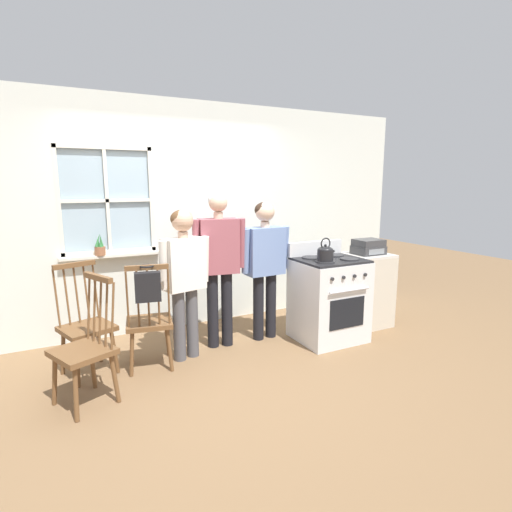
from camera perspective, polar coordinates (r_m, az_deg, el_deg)
The scene contains 14 objects.
ground_plane at distance 3.94m, azimuth -4.65°, elevation -15.97°, with size 16.00×16.00×0.00m, color brown.
wall_back at distance 4.89m, azimuth -10.72°, elevation 5.41°, with size 6.40×0.16×2.70m.
chair_by_window at distance 3.96m, azimuth -15.00°, elevation -9.09°, with size 0.49×0.47×1.03m.
chair_near_wall at distance 4.02m, azimuth -23.14°, elevation -9.26°, with size 0.53×0.52×1.03m.
chair_center_cluster at distance 3.51m, azimuth -23.19°, elevation -12.19°, with size 0.54×0.55×1.03m.
person_elderly_left at distance 3.96m, azimuth -10.25°, elevation -1.96°, with size 0.55×0.30×1.50m.
person_teen_center at distance 4.20m, azimuth -5.32°, elevation 0.03°, with size 0.57×0.27×1.65m.
person_adult_right at distance 4.41m, azimuth 1.27°, elevation -0.09°, with size 0.58×0.24×1.54m.
stove at distance 4.57m, azimuth 10.31°, elevation -5.96°, with size 0.72×0.68×1.08m.
kettle at distance 4.25m, azimuth 9.88°, elevation 0.44°, with size 0.21×0.17×0.25m.
potted_plant at distance 4.66m, azimuth -21.40°, elevation 1.06°, with size 0.11×0.11×0.24m.
handbag at distance 3.62m, azimuth -15.20°, elevation -4.16°, with size 0.23×0.22×0.31m.
side_counter at distance 5.12m, azimuth 15.31°, elevation -4.65°, with size 0.55×0.50×0.90m.
stereo at distance 5.00m, azimuth 15.76°, elevation 1.26°, with size 0.34×0.29×0.18m.
Camera 1 is at (-1.31, -3.28, 1.75)m, focal length 28.00 mm.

